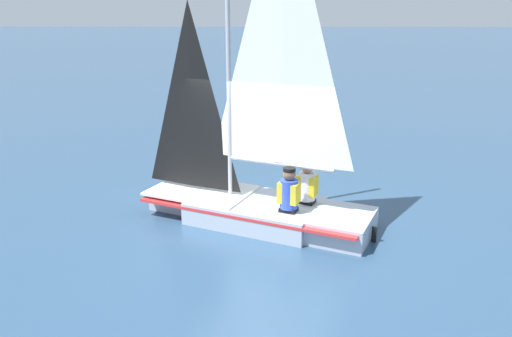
% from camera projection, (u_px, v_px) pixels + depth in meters
% --- Properties ---
extents(ground_plane, '(260.00, 260.00, 0.00)m').
position_uv_depth(ground_plane, '(256.00, 220.00, 9.08)').
color(ground_plane, '#2D4C6B').
extents(sailboat_main, '(4.30, 2.93, 5.75)m').
position_uv_depth(sailboat_main, '(256.00, 178.00, 8.83)').
color(sailboat_main, '#B2BCCC').
rests_on(sailboat_main, ground_plane).
extents(sailor_helm, '(0.42, 0.39, 1.16)m').
position_uv_depth(sailor_helm, '(289.00, 198.00, 8.40)').
color(sailor_helm, black).
rests_on(sailor_helm, ground_plane).
extents(sailor_crew, '(0.42, 0.39, 1.16)m').
position_uv_depth(sailor_crew, '(307.00, 191.00, 8.78)').
color(sailor_crew, black).
rests_on(sailor_crew, ground_plane).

